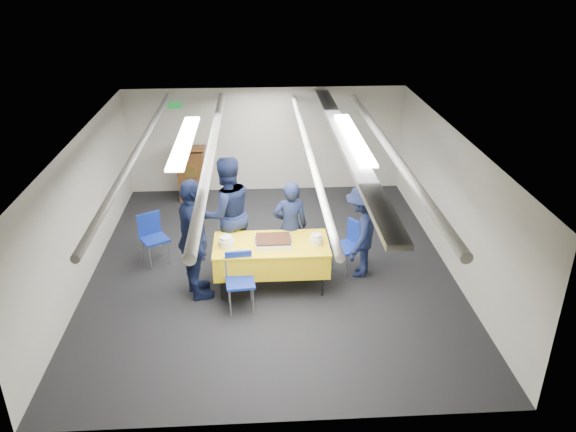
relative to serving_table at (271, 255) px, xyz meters
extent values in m
plane|color=black|center=(0.02, 0.59, -0.56)|extent=(7.00, 7.00, 0.00)
cube|color=beige|center=(0.02, 4.08, 0.59)|extent=(6.00, 0.02, 2.30)
cube|color=beige|center=(-2.97, 0.59, 0.59)|extent=(0.02, 7.00, 2.30)
cube|color=beige|center=(3.01, 0.59, 0.59)|extent=(0.02, 7.00, 2.30)
cube|color=silver|center=(0.02, 0.59, 1.73)|extent=(6.00, 7.00, 0.02)
cylinder|color=silver|center=(-1.98, 0.59, 1.62)|extent=(0.10, 6.90, 0.10)
cylinder|color=silver|center=(-0.88, 0.59, 1.58)|extent=(0.14, 6.90, 0.14)
cylinder|color=silver|center=(0.62, 0.59, 1.54)|extent=(0.10, 6.90, 0.10)
cylinder|color=silver|center=(1.92, 0.59, 1.50)|extent=(0.14, 6.90, 0.14)
cube|color=gray|center=(1.22, 0.59, 1.64)|extent=(0.28, 6.90, 0.08)
cube|color=white|center=(-1.28, 0.59, 1.71)|extent=(0.25, 2.60, 0.04)
cube|color=white|center=(1.32, 0.59, 1.71)|extent=(0.25, 2.60, 0.04)
cube|color=#0C591E|center=(-1.88, 4.06, 1.39)|extent=(0.30, 0.04, 0.12)
cylinder|color=black|center=(-0.78, -0.34, -0.38)|extent=(0.04, 0.04, 0.36)
cylinder|color=black|center=(0.78, -0.34, -0.38)|extent=(0.04, 0.04, 0.36)
cylinder|color=black|center=(-0.78, 0.34, -0.38)|extent=(0.04, 0.04, 0.36)
cylinder|color=black|center=(0.78, 0.34, -0.38)|extent=(0.04, 0.04, 0.36)
cube|color=yellow|center=(0.00, 0.00, -0.01)|extent=(1.78, 0.90, 0.39)
cube|color=yellow|center=(0.00, 0.00, 0.20)|extent=(1.80, 0.92, 0.03)
cube|color=white|center=(0.03, -0.01, 0.24)|extent=(0.55, 0.44, 0.07)
cube|color=black|center=(0.03, -0.01, 0.29)|extent=(0.53, 0.42, 0.03)
sphere|color=#101D97|center=(-0.21, -0.21, 0.29)|extent=(0.04, 0.04, 0.04)
sphere|color=#101D97|center=(-0.21, 0.19, 0.29)|extent=(0.04, 0.04, 0.04)
sphere|color=#101D97|center=(-0.09, -0.21, 0.29)|extent=(0.04, 0.04, 0.04)
sphere|color=#101D97|center=(-0.09, 0.19, 0.29)|extent=(0.04, 0.04, 0.04)
sphere|color=#101D97|center=(0.03, -0.21, 0.29)|extent=(0.04, 0.04, 0.04)
sphere|color=#101D97|center=(0.03, 0.19, 0.29)|extent=(0.04, 0.04, 0.04)
sphere|color=#101D97|center=(0.16, -0.21, 0.29)|extent=(0.04, 0.04, 0.04)
sphere|color=#101D97|center=(0.16, 0.19, 0.29)|extent=(0.04, 0.04, 0.04)
sphere|color=#101D97|center=(0.28, -0.21, 0.29)|extent=(0.04, 0.04, 0.04)
sphere|color=#101D97|center=(0.28, 0.19, 0.29)|extent=(0.04, 0.04, 0.04)
sphere|color=#101D97|center=(-0.23, -0.11, 0.29)|extent=(0.04, 0.04, 0.04)
sphere|color=#101D97|center=(0.30, -0.11, 0.29)|extent=(0.04, 0.04, 0.04)
sphere|color=#101D97|center=(-0.23, -0.01, 0.29)|extent=(0.04, 0.04, 0.04)
sphere|color=#101D97|center=(0.30, -0.01, 0.29)|extent=(0.04, 0.04, 0.04)
sphere|color=#101D97|center=(-0.23, 0.09, 0.29)|extent=(0.04, 0.04, 0.04)
sphere|color=#101D97|center=(0.30, 0.09, 0.29)|extent=(0.04, 0.04, 0.04)
cylinder|color=white|center=(-0.69, -0.05, 0.27)|extent=(0.24, 0.24, 0.11)
cylinder|color=white|center=(-0.69, -0.05, 0.35)|extent=(0.19, 0.19, 0.05)
cylinder|color=white|center=(0.70, -0.05, 0.27)|extent=(0.20, 0.20, 0.11)
cylinder|color=white|center=(0.70, -0.05, 0.34)|extent=(0.16, 0.16, 0.05)
cube|color=brown|center=(-1.58, 3.64, -0.01)|extent=(0.55, 0.45, 1.10)
cube|color=brown|center=(-1.58, 3.61, 0.59)|extent=(0.62, 0.53, 0.21)
cylinder|color=gold|center=(-1.58, 3.40, 0.14)|extent=(0.28, 0.02, 0.28)
cylinder|color=gray|center=(-0.63, -0.78, -0.34)|extent=(0.02, 0.02, 0.43)
cylinder|color=gray|center=(-0.30, -0.75, -0.34)|extent=(0.02, 0.02, 0.43)
cylinder|color=gray|center=(-0.67, -0.45, -0.34)|extent=(0.02, 0.02, 0.43)
cylinder|color=gray|center=(-0.33, -0.41, -0.34)|extent=(0.02, 0.02, 0.43)
cube|color=#132B97|center=(-0.48, -0.60, -0.11)|extent=(0.46, 0.46, 0.04)
cube|color=#132B97|center=(-0.50, -0.41, 0.11)|extent=(0.40, 0.08, 0.40)
cylinder|color=gray|center=(1.04, 0.44, -0.34)|extent=(0.02, 0.02, 0.43)
cylinder|color=gray|center=(1.23, 0.16, -0.34)|extent=(0.02, 0.02, 0.43)
cylinder|color=gray|center=(1.32, 0.63, -0.34)|extent=(0.02, 0.02, 0.43)
cylinder|color=gray|center=(1.51, 0.35, -0.34)|extent=(0.02, 0.02, 0.43)
cube|color=#132B97|center=(1.27, 0.39, -0.11)|extent=(0.58, 0.58, 0.04)
cube|color=#132B97|center=(1.43, 0.50, 0.11)|extent=(0.26, 0.35, 0.40)
cylinder|color=gray|center=(-2.02, 0.64, -0.34)|extent=(0.02, 0.02, 0.43)
cylinder|color=gray|center=(-1.73, 0.81, -0.34)|extent=(0.02, 0.02, 0.43)
cylinder|color=gray|center=(-2.20, 0.93, -0.34)|extent=(0.02, 0.02, 0.43)
cylinder|color=gray|center=(-1.91, 1.10, -0.34)|extent=(0.02, 0.02, 0.43)
cube|color=#132B97|center=(-1.96, 0.87, -0.11)|extent=(0.58, 0.58, 0.04)
cube|color=#132B97|center=(-2.06, 1.03, 0.11)|extent=(0.36, 0.24, 0.40)
imported|color=black|center=(0.33, 0.51, 0.23)|extent=(0.61, 0.43, 1.59)
imported|color=black|center=(-0.71, 0.70, 0.42)|extent=(1.17, 1.06, 1.96)
imported|color=black|center=(-1.16, -0.21, 0.41)|extent=(0.80, 1.23, 1.94)
imported|color=black|center=(1.48, 0.29, 0.22)|extent=(0.93, 1.16, 1.57)
camera|label=1|loc=(-0.20, -7.72, 4.33)|focal=35.00mm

